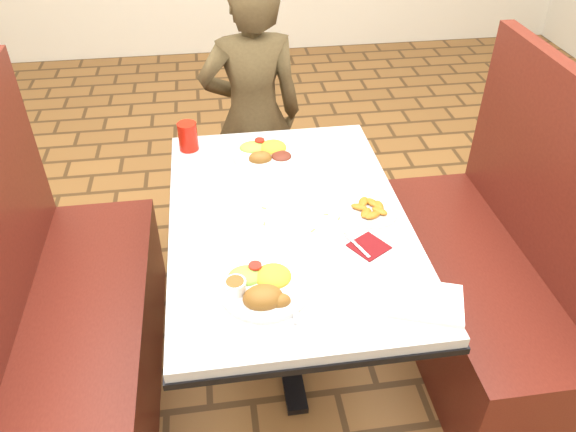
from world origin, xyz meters
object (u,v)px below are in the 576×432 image
object	(u,v)px
booth_bench_left	(74,325)
booth_bench_right	(484,282)
far_dinner_plate	(266,150)
red_tumbler	(188,136)
near_dinner_plate	(263,284)
dining_table	(288,238)
plantain_plate	(370,210)
diner_person	(253,117)

from	to	relation	value
booth_bench_left	booth_bench_right	size ratio (longest dim) A/B	1.00
far_dinner_plate	red_tumbler	xyz separation A→B (m)	(-0.30, 0.09, 0.03)
near_dinner_plate	dining_table	bearing A→B (deg)	70.26
booth_bench_left	far_dinner_plate	size ratio (longest dim) A/B	4.49
far_dinner_plate	booth_bench_right	bearing A→B (deg)	-26.09
far_dinner_plate	booth_bench_left	bearing A→B (deg)	-152.32
dining_table	booth_bench_left	xyz separation A→B (m)	(-0.80, 0.00, -0.32)
near_dinner_plate	red_tumbler	distance (m)	0.87
dining_table	red_tumbler	xyz separation A→B (m)	(-0.33, 0.50, 0.15)
dining_table	plantain_plate	distance (m)	0.30
booth_bench_right	far_dinner_plate	bearing A→B (deg)	153.91
booth_bench_left	near_dinner_plate	world-z (taller)	booth_bench_left
plantain_plate	far_dinner_plate	bearing A→B (deg)	125.83
diner_person	near_dinner_plate	xyz separation A→B (m)	(-0.08, -1.24, 0.11)
dining_table	booth_bench_right	bearing A→B (deg)	0.00
near_dinner_plate	plantain_plate	world-z (taller)	near_dinner_plate
dining_table	near_dinner_plate	world-z (taller)	near_dinner_plate
plantain_plate	red_tumbler	xyz separation A→B (m)	(-0.61, 0.52, 0.05)
dining_table	booth_bench_left	distance (m)	0.86
booth_bench_left	plantain_plate	xyz separation A→B (m)	(1.08, -0.02, 0.43)
dining_table	red_tumbler	bearing A→B (deg)	123.46
dining_table	diner_person	bearing A→B (deg)	92.44
diner_person	far_dinner_plate	distance (m)	0.51
dining_table	far_dinner_plate	size ratio (longest dim) A/B	4.54
diner_person	plantain_plate	world-z (taller)	diner_person
booth_bench_left	plantain_plate	world-z (taller)	booth_bench_left
near_dinner_plate	booth_bench_left	bearing A→B (deg)	153.03
dining_table	diner_person	distance (m)	0.90
booth_bench_right	far_dinner_plate	world-z (taller)	booth_bench_right
booth_bench_right	near_dinner_plate	distance (m)	1.08
booth_bench_left	plantain_plate	distance (m)	1.16
plantain_plate	dining_table	bearing A→B (deg)	175.38
booth_bench_left	red_tumbler	world-z (taller)	booth_bench_left
plantain_plate	red_tumbler	world-z (taller)	red_tumbler
diner_person	red_tumbler	distance (m)	0.51
booth_bench_right	dining_table	bearing A→B (deg)	180.00
plantain_plate	near_dinner_plate	bearing A→B (deg)	-141.57
plantain_plate	diner_person	bearing A→B (deg)	109.12
booth_bench_left	booth_bench_right	bearing A→B (deg)	0.00
dining_table	booth_bench_left	bearing A→B (deg)	180.00
booth_bench_left	red_tumbler	xyz separation A→B (m)	(0.47, 0.50, 0.48)
far_dinner_plate	red_tumbler	size ratio (longest dim) A/B	2.33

